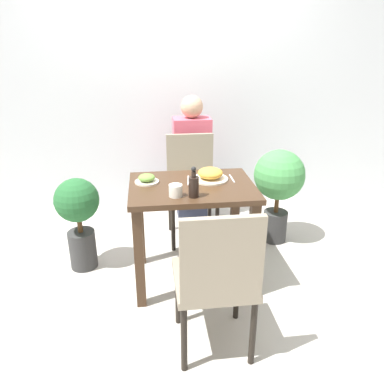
# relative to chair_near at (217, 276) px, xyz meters

# --- Properties ---
(ground_plane) EXTENTS (16.00, 16.00, 0.00)m
(ground_plane) POSITION_rel_chair_near_xyz_m (-0.04, 0.71, -0.50)
(ground_plane) COLOR #B7B2A8
(wall_back) EXTENTS (8.00, 0.05, 2.60)m
(wall_back) POSITION_rel_chair_near_xyz_m (-0.04, 2.18, 0.80)
(wall_back) COLOR silver
(wall_back) RESTS_ON ground_plane
(dining_table) EXTENTS (0.83, 0.61, 0.73)m
(dining_table) POSITION_rel_chair_near_xyz_m (-0.04, 0.71, 0.08)
(dining_table) COLOR #3D2819
(dining_table) RESTS_ON ground_plane
(chair_near) EXTENTS (0.42, 0.42, 0.89)m
(chair_near) POSITION_rel_chair_near_xyz_m (0.00, 0.00, 0.00)
(chair_near) COLOR gray
(chair_near) RESTS_ON ground_plane
(chair_far) EXTENTS (0.42, 0.42, 0.89)m
(chair_far) POSITION_rel_chair_near_xyz_m (0.04, 1.38, 0.00)
(chair_far) COLOR gray
(chair_far) RESTS_ON ground_plane
(food_plate) EXTENTS (0.24, 0.24, 0.09)m
(food_plate) POSITION_rel_chair_near_xyz_m (0.10, 0.80, 0.27)
(food_plate) COLOR beige
(food_plate) RESTS_ON dining_table
(side_plate) EXTENTS (0.16, 0.16, 0.06)m
(side_plate) POSITION_rel_chair_near_xyz_m (-0.34, 0.79, 0.26)
(side_plate) COLOR beige
(side_plate) RESTS_ON dining_table
(drink_cup) EXTENTS (0.08, 0.08, 0.08)m
(drink_cup) POSITION_rel_chair_near_xyz_m (-0.16, 0.53, 0.27)
(drink_cup) COLOR silver
(drink_cup) RESTS_ON dining_table
(sauce_bottle) EXTENTS (0.06, 0.06, 0.19)m
(sauce_bottle) POSITION_rel_chair_near_xyz_m (-0.05, 0.51, 0.30)
(sauce_bottle) COLOR black
(sauce_bottle) RESTS_ON dining_table
(fork_utensil) EXTENTS (0.03, 0.18, 0.00)m
(fork_utensil) POSITION_rel_chair_near_xyz_m (-0.06, 0.80, 0.23)
(fork_utensil) COLOR silver
(fork_utensil) RESTS_ON dining_table
(spoon_utensil) EXTENTS (0.01, 0.16, 0.00)m
(spoon_utensil) POSITION_rel_chair_near_xyz_m (0.25, 0.80, 0.23)
(spoon_utensil) COLOR silver
(spoon_utensil) RESTS_ON dining_table
(potted_plant_left) EXTENTS (0.32, 0.32, 0.71)m
(potted_plant_left) POSITION_rel_chair_near_xyz_m (-0.84, 0.97, -0.05)
(potted_plant_left) COLOR #333333
(potted_plant_left) RESTS_ON ground_plane
(potted_plant_right) EXTENTS (0.41, 0.41, 0.80)m
(potted_plant_right) POSITION_rel_chair_near_xyz_m (0.74, 1.19, 0.04)
(potted_plant_right) COLOR #333333
(potted_plant_right) RESTS_ON ground_plane
(person_figure) EXTENTS (0.34, 0.22, 1.17)m
(person_figure) POSITION_rel_chair_near_xyz_m (0.09, 1.75, 0.08)
(person_figure) COLOR #2D3347
(person_figure) RESTS_ON ground_plane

